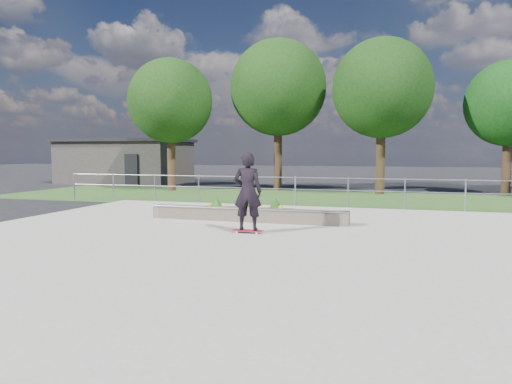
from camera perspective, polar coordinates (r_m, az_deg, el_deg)
ground at (r=10.43m, az=-3.40°, el=-6.70°), size 120.00×120.00×0.00m
grass_verge at (r=21.00m, az=6.80°, el=-0.78°), size 30.00×8.00×0.02m
concrete_slab at (r=10.42m, az=-3.40°, el=-6.54°), size 15.00×15.00×0.06m
fence at (r=17.51m, az=4.92°, el=0.58°), size 20.06×0.06×1.20m
building at (r=32.67m, az=-15.97°, el=3.75°), size 8.40×5.40×3.00m
tree_far_left at (r=25.50m, az=-10.65°, el=11.09°), size 4.55×4.55×7.15m
tree_mid_left at (r=25.56m, az=2.80°, el=12.85°), size 5.25×5.25×8.25m
tree_mid_right at (r=23.82m, az=15.48°, el=12.34°), size 4.90×4.90×7.70m
tree_far_right at (r=25.82m, az=29.13°, el=9.63°), size 4.20×4.20×6.60m
grind_ledge at (r=13.55m, az=-1.15°, el=-2.84°), size 6.00×0.44×0.43m
planter_bed at (r=14.54m, az=-1.57°, el=-2.39°), size 3.00×1.20×0.61m
skateboarder at (r=11.48m, az=-1.05°, el=0.03°), size 0.80×0.56×2.05m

